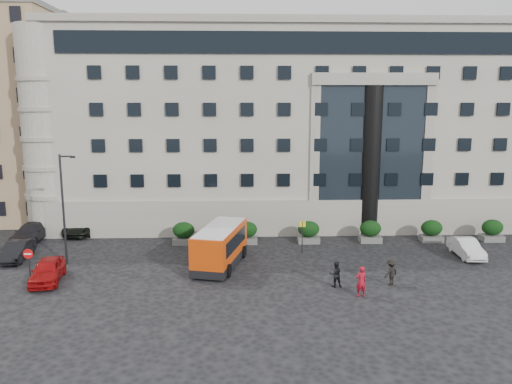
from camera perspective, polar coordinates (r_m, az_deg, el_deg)
ground at (r=34.41m, az=-2.92°, el=-9.50°), size 120.00×120.00×0.00m
civic_building at (r=54.69m, az=3.71°, el=7.52°), size 44.00×24.00×18.00m
entrance_column at (r=44.45m, az=12.91°, el=3.40°), size 1.80×1.80×13.00m
apartment_far at (r=75.59m, az=-23.71°, el=8.98°), size 13.00×13.00×22.00m
hedge_a at (r=41.83m, az=-8.27°, el=-4.65°), size 1.80×1.26×1.84m
hedge_b at (r=41.58m, az=-1.10°, el=-4.63°), size 1.80×1.26×1.84m
hedge_c at (r=41.97m, az=6.04°, el=-4.54°), size 1.80×1.26×1.84m
hedge_d at (r=43.00m, az=12.94°, el=-4.39°), size 1.80×1.26×1.84m
hedge_e at (r=44.61m, az=19.42°, el=-4.19°), size 1.80×1.26×1.84m
hedge_f at (r=46.75m, az=25.38°, el=-3.96°), size 1.80×1.26×1.84m
street_lamp at (r=38.22m, az=-21.11°, el=-1.38°), size 1.16×0.18×8.00m
bus_stop_sign at (r=38.97m, az=5.31°, el=-4.48°), size 0.50×0.08×2.52m
no_entry_sign at (r=35.59m, az=-24.56°, el=-6.97°), size 0.64×0.16×2.32m
minibus at (r=35.93m, az=-4.11°, el=-6.00°), size 3.96×7.21×2.86m
red_truck at (r=54.84m, az=-21.15°, el=-0.94°), size 3.48×6.16×3.14m
parked_car_a at (r=35.74m, az=-22.72°, el=-8.28°), size 2.37×4.61×1.50m
parked_car_b at (r=41.45m, az=-25.62°, el=-6.07°), size 1.73×4.27×1.38m
parked_car_c at (r=46.25m, az=-24.37°, el=-4.27°), size 2.18×5.16×1.49m
parked_car_d at (r=47.23m, az=-19.19°, el=-3.65°), size 2.57×5.28×1.45m
white_taxi at (r=41.37m, az=22.90°, el=-5.88°), size 1.59×4.25×1.39m
pedestrian_a at (r=31.24m, az=11.92°, el=-9.97°), size 0.75×0.55×1.89m
pedestrian_b at (r=32.52m, az=9.08°, el=-9.25°), size 0.84×0.67×1.68m
pedestrian_c at (r=33.57m, az=15.17°, el=-8.85°), size 1.25×1.13×1.68m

